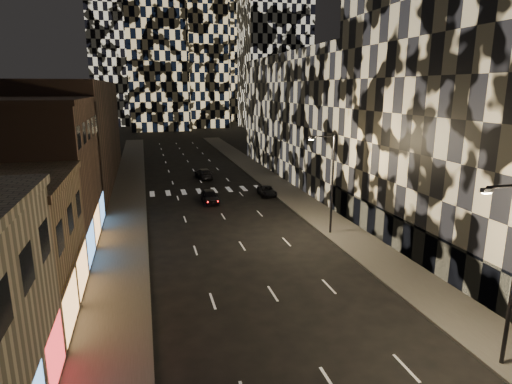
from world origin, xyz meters
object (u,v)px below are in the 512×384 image
car_dark_midlane (210,196)px  car_dark_oncoming (204,173)px  streetlight_near (512,264)px  streetlight_far (330,178)px  car_dark_rightlane (267,191)px

car_dark_midlane → car_dark_oncoming: car_dark_midlane is taller
streetlight_near → car_dark_oncoming: (-7.58, 48.05, -4.62)m
streetlight_near → streetlight_far: same height
streetlight_far → car_dark_oncoming: size_ratio=1.78×
streetlight_far → car_dark_rightlane: (-1.35, 15.55, -4.77)m
streetlight_near → car_dark_oncoming: 48.87m
car_dark_midlane → car_dark_rightlane: 7.68m
streetlight_near → car_dark_midlane: 35.35m
car_dark_oncoming → car_dark_midlane: bearing=81.0°
car_dark_midlane → car_dark_rightlane: bearing=12.0°
streetlight_far → car_dark_oncoming: bearing=105.1°
streetlight_far → car_dark_midlane: (-8.85, 13.92, -4.59)m
car_dark_rightlane → car_dark_midlane: bearing=-163.4°
streetlight_near → car_dark_midlane: streetlight_near is taller
streetlight_far → streetlight_near: bearing=-90.0°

